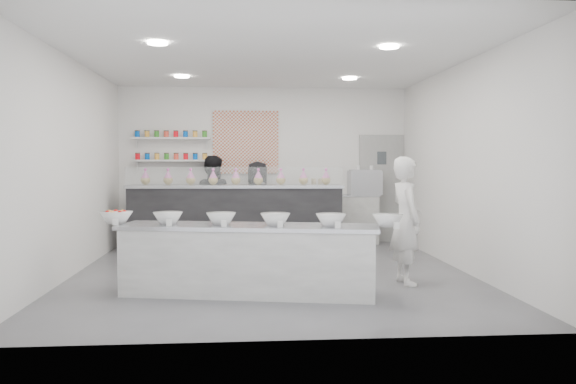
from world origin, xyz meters
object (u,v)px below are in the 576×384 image
object	(u,v)px
back_bar	(236,218)
staff_right	(258,204)
prep_counter	(248,260)
woman_prep	(406,221)
espresso_ledge	(345,219)
staff_left	(211,201)
espresso_machine	(365,183)

from	to	relation	value
back_bar	staff_right	distance (m)	0.65
prep_counter	woman_prep	bearing A→B (deg)	22.95
prep_counter	espresso_ledge	distance (m)	4.45
prep_counter	back_bar	size ratio (longest dim) A/B	0.81
woman_prep	staff_left	size ratio (longest dim) A/B	0.97
prep_counter	espresso_machine	xyz separation A→B (m)	(2.26, 4.03, 0.76)
staff_left	staff_right	world-z (taller)	staff_left
back_bar	woman_prep	xyz separation A→B (m)	(2.22, -2.95, 0.23)
staff_right	woman_prep	bearing A→B (deg)	132.63
espresso_ledge	espresso_machine	size ratio (longest dim) A/B	2.09
woman_prep	staff_left	bearing A→B (deg)	31.88
woman_prep	staff_left	xyz separation A→B (m)	(-2.68, 3.42, 0.03)
espresso_machine	staff_left	bearing A→B (deg)	-176.47
prep_counter	staff_right	size ratio (longest dim) A/B	1.92
espresso_ledge	staff_left	bearing A→B (deg)	-175.95
back_bar	espresso_machine	xyz separation A→B (m)	(2.46, 0.65, 0.59)
prep_counter	staff_left	distance (m)	3.93
back_bar	staff_right	world-z (taller)	staff_right
back_bar	staff_right	bearing A→B (deg)	53.54
prep_counter	staff_left	size ratio (longest dim) A/B	1.80
prep_counter	woman_prep	distance (m)	2.11
prep_counter	back_bar	distance (m)	3.39
espresso_ledge	espresso_machine	bearing A→B (deg)	0.00
prep_counter	staff_left	xyz separation A→B (m)	(-0.66, 3.85, 0.43)
prep_counter	espresso_machine	world-z (taller)	espresso_machine
staff_right	staff_left	bearing A→B (deg)	14.59
prep_counter	woman_prep	xyz separation A→B (m)	(2.02, 0.43, 0.40)
prep_counter	back_bar	world-z (taller)	back_bar
prep_counter	woman_prep	world-z (taller)	woman_prep
prep_counter	espresso_machine	bearing A→B (deg)	71.62
back_bar	espresso_machine	distance (m)	2.61
woman_prep	staff_right	world-z (taller)	woman_prep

